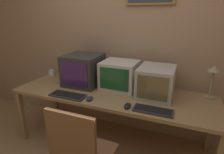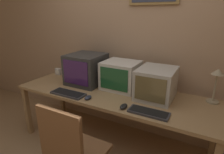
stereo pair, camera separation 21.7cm
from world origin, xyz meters
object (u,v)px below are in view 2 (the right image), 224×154
(keyboard_main, at_px, (68,93))
(mouse_far_corner, at_px, (124,106))
(desk_lamp, at_px, (217,79))
(monitor_left, at_px, (86,69))
(monitor_center, at_px, (121,75))
(mouse_near_keyboard, at_px, (88,97))
(desk_clock, at_px, (58,71))
(keyboard_side, at_px, (149,112))
(monitor_right, at_px, (156,83))

(keyboard_main, height_order, mouse_far_corner, mouse_far_corner)
(keyboard_main, bearing_deg, desk_lamp, 21.06)
(monitor_left, relative_size, desk_lamp, 1.24)
(monitor_center, relative_size, mouse_near_keyboard, 4.23)
(desk_clock, bearing_deg, mouse_near_keyboard, -29.00)
(keyboard_side, height_order, mouse_near_keyboard, mouse_near_keyboard)
(monitor_left, xyz_separation_m, monitor_right, (0.95, -0.01, -0.03))
(monitor_left, height_order, desk_clock, monitor_left)
(monitor_left, distance_m, keyboard_main, 0.46)
(desk_clock, bearing_deg, monitor_center, -2.36)
(monitor_right, xyz_separation_m, keyboard_side, (0.05, -0.39, -0.16))
(monitor_left, bearing_deg, desk_clock, 171.01)
(monitor_right, xyz_separation_m, mouse_far_corner, (-0.20, -0.41, -0.15))
(mouse_near_keyboard, relative_size, desk_lamp, 0.28)
(desk_clock, bearing_deg, keyboard_side, -17.13)
(mouse_far_corner, height_order, desk_clock, desk_clock)
(monitor_right, distance_m, desk_lamp, 0.60)
(monitor_left, height_order, mouse_far_corner, monitor_left)
(monitor_center, distance_m, mouse_far_corner, 0.55)
(mouse_near_keyboard, bearing_deg, mouse_far_corner, -0.39)
(monitor_left, xyz_separation_m, mouse_far_corner, (0.75, -0.41, -0.18))
(keyboard_main, height_order, mouse_near_keyboard, mouse_near_keyboard)
(monitor_center, xyz_separation_m, keyboard_side, (0.51, -0.45, -0.16))
(monitor_center, xyz_separation_m, monitor_right, (0.46, -0.06, -0.00))
(keyboard_main, xyz_separation_m, desk_lamp, (1.49, 0.57, 0.25))
(keyboard_main, distance_m, desk_clock, 0.82)
(keyboard_main, relative_size, desk_clock, 4.29)
(keyboard_main, bearing_deg, mouse_far_corner, 0.29)
(keyboard_side, xyz_separation_m, desk_lamp, (0.53, 0.56, 0.25))
(monitor_center, xyz_separation_m, desk_lamp, (1.03, 0.11, 0.09))
(desk_lamp, bearing_deg, mouse_near_keyboard, -154.93)
(monitor_center, height_order, monitor_right, monitor_center)
(monitor_right, bearing_deg, monitor_left, 179.69)
(monitor_right, bearing_deg, mouse_far_corner, -116.52)
(mouse_near_keyboard, relative_size, mouse_far_corner, 0.88)
(monitor_left, bearing_deg, mouse_far_corner, -29.03)
(monitor_left, distance_m, monitor_right, 0.95)
(keyboard_side, distance_m, mouse_far_corner, 0.25)
(keyboard_side, bearing_deg, monitor_center, 138.62)
(desk_clock, distance_m, desk_lamp, 2.14)
(mouse_near_keyboard, relative_size, desk_clock, 1.04)
(keyboard_main, xyz_separation_m, keyboard_side, (0.97, 0.02, 0.00))
(monitor_center, xyz_separation_m, mouse_far_corner, (0.26, -0.46, -0.15))
(keyboard_side, xyz_separation_m, mouse_near_keyboard, (-0.69, -0.01, 0.01))
(keyboard_side, height_order, desk_lamp, desk_lamp)
(monitor_right, relative_size, desk_clock, 4.75)
(monitor_center, relative_size, keyboard_side, 1.12)
(monitor_center, relative_size, desk_lamp, 1.17)
(monitor_center, height_order, mouse_far_corner, monitor_center)
(mouse_near_keyboard, height_order, desk_clock, desk_clock)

